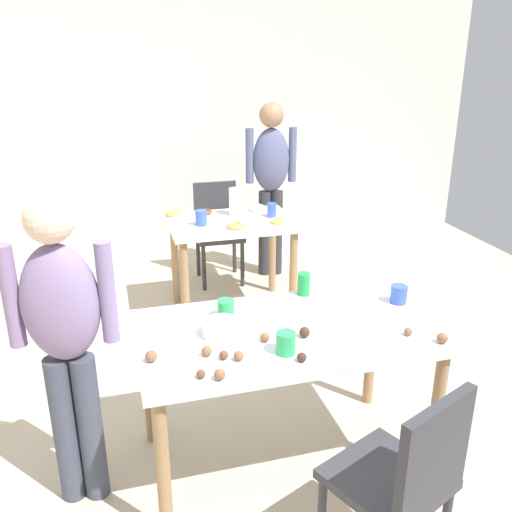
# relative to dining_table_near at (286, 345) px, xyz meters

# --- Properties ---
(ground_plane) EXTENTS (6.40, 6.40, 0.00)m
(ground_plane) POSITION_rel_dining_table_near_xyz_m (-0.03, 0.22, -0.66)
(ground_plane) COLOR tan
(wall_back) EXTENTS (6.40, 0.10, 2.60)m
(wall_back) POSITION_rel_dining_table_near_xyz_m (-0.03, 3.42, 0.64)
(wall_back) COLOR beige
(wall_back) RESTS_ON ground_plane
(dining_table_near) EXTENTS (1.39, 0.78, 0.75)m
(dining_table_near) POSITION_rel_dining_table_near_xyz_m (0.00, 0.00, 0.00)
(dining_table_near) COLOR silver
(dining_table_near) RESTS_ON ground_plane
(dining_table_far) EXTENTS (0.95, 0.65, 0.75)m
(dining_table_far) POSITION_rel_dining_table_near_xyz_m (0.15, 1.75, -0.04)
(dining_table_far) COLOR white
(dining_table_far) RESTS_ON ground_plane
(chair_near_table) EXTENTS (0.53, 0.53, 0.87)m
(chair_near_table) POSITION_rel_dining_table_near_xyz_m (0.21, -0.76, -0.16)
(chair_near_table) COLOR #2D2D33
(chair_near_table) RESTS_ON ground_plane
(chair_far_table) EXTENTS (0.41, 0.41, 0.87)m
(chair_far_table) POSITION_rel_dining_table_near_xyz_m (0.18, 2.43, -0.16)
(chair_far_table) COLOR #2D2D33
(chair_far_table) RESTS_ON ground_plane
(person_girl_near) EXTENTS (0.46, 0.25, 1.45)m
(person_girl_near) POSITION_rel_dining_table_near_xyz_m (-0.97, 0.02, 0.21)
(person_girl_near) COLOR #383D4C
(person_girl_near) RESTS_ON ground_plane
(person_adult_far) EXTENTS (0.45, 0.23, 1.55)m
(person_adult_far) POSITION_rel_dining_table_near_xyz_m (0.66, 2.41, 0.28)
(person_adult_far) COLOR #28282D
(person_adult_far) RESTS_ON ground_plane
(mixing_bowl) EXTENTS (0.17, 0.17, 0.07)m
(mixing_bowl) POSITION_rel_dining_table_near_xyz_m (-0.31, 0.02, 0.13)
(mixing_bowl) COLOR white
(mixing_bowl) RESTS_ON dining_table_near
(soda_can) EXTENTS (0.07, 0.07, 0.12)m
(soda_can) POSITION_rel_dining_table_near_xyz_m (0.21, 0.33, 0.15)
(soda_can) COLOR #198438
(soda_can) RESTS_ON dining_table_near
(fork_near) EXTENTS (0.17, 0.02, 0.01)m
(fork_near) POSITION_rel_dining_table_near_xyz_m (0.26, -0.20, 0.09)
(fork_near) COLOR silver
(fork_near) RESTS_ON dining_table_near
(cup_near_0) EXTENTS (0.08, 0.08, 0.09)m
(cup_near_0) POSITION_rel_dining_table_near_xyz_m (0.64, 0.11, 0.14)
(cup_near_0) COLOR #3351B2
(cup_near_0) RESTS_ON dining_table_near
(cup_near_1) EXTENTS (0.09, 0.09, 0.10)m
(cup_near_1) POSITION_rel_dining_table_near_xyz_m (-0.07, -0.21, 0.14)
(cup_near_1) COLOR green
(cup_near_1) RESTS_ON dining_table_near
(cup_near_2) EXTENTS (0.08, 0.08, 0.09)m
(cup_near_2) POSITION_rel_dining_table_near_xyz_m (-0.25, 0.18, 0.14)
(cup_near_2) COLOR green
(cup_near_2) RESTS_ON dining_table_near
(cake_ball_0) EXTENTS (0.04, 0.04, 0.04)m
(cake_ball_0) POSITION_rel_dining_table_near_xyz_m (-0.13, -0.09, 0.11)
(cake_ball_0) COLOR brown
(cake_ball_0) RESTS_ON dining_table_near
(cake_ball_1) EXTENTS (0.05, 0.05, 0.05)m
(cake_ball_1) POSITION_rel_dining_table_near_xyz_m (-0.64, -0.13, 0.12)
(cake_ball_1) COLOR brown
(cake_ball_1) RESTS_ON dining_table_near
(cake_ball_2) EXTENTS (0.04, 0.04, 0.04)m
(cake_ball_2) POSITION_rel_dining_table_near_xyz_m (-0.34, -0.19, 0.11)
(cake_ball_2) COLOR brown
(cake_ball_2) RESTS_ON dining_table_near
(cake_ball_3) EXTENTS (0.04, 0.04, 0.04)m
(cake_ball_3) POSITION_rel_dining_table_near_xyz_m (-0.28, -0.22, 0.11)
(cake_ball_3) COLOR brown
(cake_ball_3) RESTS_ON dining_table_near
(cake_ball_4) EXTENTS (0.04, 0.04, 0.04)m
(cake_ball_4) POSITION_rel_dining_table_near_xyz_m (0.51, -0.21, 0.11)
(cake_ball_4) COLOR brown
(cake_ball_4) RESTS_ON dining_table_near
(cake_ball_5) EXTENTS (0.04, 0.04, 0.04)m
(cake_ball_5) POSITION_rel_dining_table_near_xyz_m (-0.03, -0.30, 0.11)
(cake_ball_5) COLOR #3D2319
(cake_ball_5) RESTS_ON dining_table_near
(cake_ball_6) EXTENTS (0.05, 0.05, 0.05)m
(cake_ball_6) POSITION_rel_dining_table_near_xyz_m (-0.40, -0.14, 0.11)
(cake_ball_6) COLOR brown
(cake_ball_6) RESTS_ON dining_table_near
(cake_ball_7) EXTENTS (0.05, 0.05, 0.05)m
(cake_ball_7) POSITION_rel_dining_table_near_xyz_m (-0.39, -0.34, 0.11)
(cake_ball_7) COLOR brown
(cake_ball_7) RESTS_ON dining_table_near
(cake_ball_8) EXTENTS (0.05, 0.05, 0.05)m
(cake_ball_8) POSITION_rel_dining_table_near_xyz_m (0.05, -0.10, 0.12)
(cake_ball_8) COLOR #3D2319
(cake_ball_8) RESTS_ON dining_table_near
(cake_ball_9) EXTENTS (0.05, 0.05, 0.05)m
(cake_ball_9) POSITION_rel_dining_table_near_xyz_m (0.62, -0.32, 0.12)
(cake_ball_9) COLOR brown
(cake_ball_9) RESTS_ON dining_table_near
(cake_ball_10) EXTENTS (0.04, 0.04, 0.04)m
(cake_ball_10) POSITION_rel_dining_table_near_xyz_m (-0.46, -0.30, 0.11)
(cake_ball_10) COLOR brown
(cake_ball_10) RESTS_ON dining_table_near
(pitcher_far) EXTENTS (0.11, 0.11, 0.21)m
(pitcher_far) POSITION_rel_dining_table_near_xyz_m (0.22, 1.88, 0.20)
(pitcher_far) COLOR white
(pitcher_far) RESTS_ON dining_table_far
(cup_far_0) EXTENTS (0.07, 0.07, 0.11)m
(cup_far_0) POSITION_rel_dining_table_near_xyz_m (0.47, 1.75, 0.15)
(cup_far_0) COLOR #3351B2
(cup_far_0) RESTS_ON dining_table_far
(cup_far_1) EXTENTS (0.09, 0.09, 0.11)m
(cup_far_1) POSITION_rel_dining_table_near_xyz_m (-0.10, 1.69, 0.15)
(cup_far_1) COLOR #3351B2
(cup_far_1) RESTS_ON dining_table_far
(donut_far_0) EXTENTS (0.11, 0.11, 0.03)m
(donut_far_0) POSITION_rel_dining_table_near_xyz_m (0.47, 1.59, 0.11)
(donut_far_0) COLOR gold
(donut_far_0) RESTS_ON dining_table_far
(donut_far_1) EXTENTS (0.14, 0.14, 0.04)m
(donut_far_1) POSITION_rel_dining_table_near_xyz_m (0.14, 1.56, 0.11)
(donut_far_1) COLOR gold
(donut_far_1) RESTS_ON dining_table_far
(donut_far_2) EXTENTS (0.11, 0.11, 0.03)m
(donut_far_2) POSITION_rel_dining_table_near_xyz_m (-0.01, 1.98, 0.11)
(donut_far_2) COLOR brown
(donut_far_2) RESTS_ON dining_table_far
(donut_far_3) EXTENTS (0.12, 0.12, 0.04)m
(donut_far_3) POSITION_rel_dining_table_near_xyz_m (-0.26, 2.00, 0.11)
(donut_far_3) COLOR gold
(donut_far_3) RESTS_ON dining_table_far
(donut_far_4) EXTENTS (0.14, 0.14, 0.04)m
(donut_far_4) POSITION_rel_dining_table_near_xyz_m (0.41, 1.97, 0.11)
(donut_far_4) COLOR white
(donut_far_4) RESTS_ON dining_table_far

